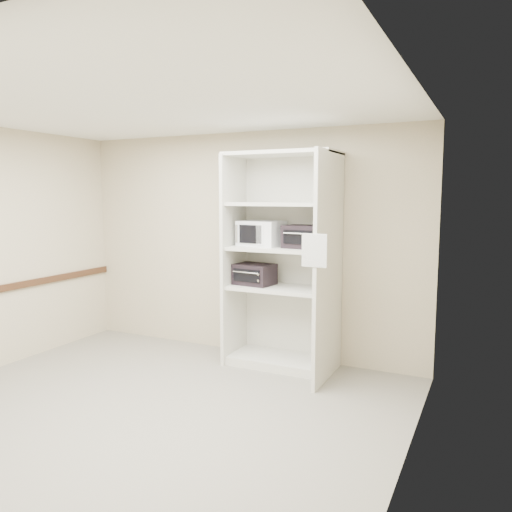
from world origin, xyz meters
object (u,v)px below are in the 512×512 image
at_px(shelving_unit, 286,268).
at_px(toaster_oven_lower, 255,274).
at_px(toaster_oven_upper, 305,237).
at_px(microwave, 261,233).

relative_size(shelving_unit, toaster_oven_lower, 5.62).
relative_size(shelving_unit, toaster_oven_upper, 5.56).
bearing_deg(toaster_oven_upper, toaster_oven_lower, -173.47).
height_order(shelving_unit, toaster_oven_upper, shelving_unit).
distance_m(microwave, toaster_oven_upper, 0.54).
distance_m(microwave, toaster_oven_lower, 0.48).
bearing_deg(toaster_oven_lower, shelving_unit, 8.69).
bearing_deg(shelving_unit, toaster_oven_upper, 2.71).
relative_size(toaster_oven_upper, toaster_oven_lower, 1.01).
bearing_deg(microwave, shelving_unit, -0.33).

